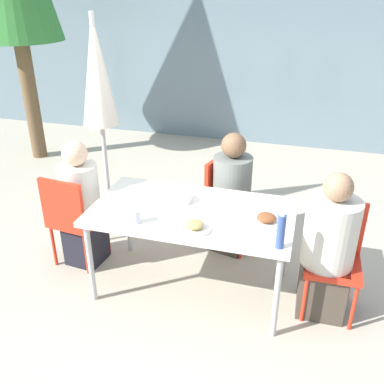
{
  "coord_description": "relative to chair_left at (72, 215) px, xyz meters",
  "views": [
    {
      "loc": [
        0.78,
        -2.73,
        2.29
      ],
      "look_at": [
        0.0,
        0.0,
        0.88
      ],
      "focal_mm": 40.0,
      "sensor_mm": 36.0,
      "label": 1
    }
  ],
  "objects": [
    {
      "name": "chair_far",
      "position": [
        1.19,
        0.71,
        0.0
      ],
      "size": [
        0.49,
        0.49,
        0.86
      ],
      "rotation": [
        0.0,
        0.0,
        -1.83
      ],
      "color": "red",
      "rests_on": "ground"
    },
    {
      "name": "person_far",
      "position": [
        1.25,
        0.64,
        0.03
      ],
      "size": [
        0.38,
        0.38,
        1.13
      ],
      "rotation": [
        0.0,
        0.0,
        -1.83
      ],
      "color": "#473D33",
      "rests_on": "ground"
    },
    {
      "name": "person_right",
      "position": [
        2.09,
        -0.02,
        0.03
      ],
      "size": [
        0.38,
        0.38,
        1.15
      ],
      "rotation": [
        0.0,
        0.0,
        -3.12
      ],
      "color": "#473D33",
      "rests_on": "ground"
    },
    {
      "name": "person_left",
      "position": [
        0.06,
        0.07,
        0.04
      ],
      "size": [
        0.33,
        0.33,
        1.14
      ],
      "rotation": [
        0.0,
        0.0,
        -0.11
      ],
      "color": "black",
      "rests_on": "ground"
    },
    {
      "name": "salad_bowl",
      "position": [
        0.95,
        0.08,
        0.26
      ],
      "size": [
        0.18,
        0.18,
        0.05
      ],
      "color": "white",
      "rests_on": "dining_table"
    },
    {
      "name": "drinking_cup",
      "position": [
        0.74,
        -0.33,
        0.28
      ],
      "size": [
        0.07,
        0.07,
        0.1
      ],
      "color": "silver",
      "rests_on": "dining_table"
    },
    {
      "name": "dining_table",
      "position": [
        1.07,
        -0.03,
        0.18
      ],
      "size": [
        1.53,
        0.84,
        0.73
      ],
      "color": "silver",
      "rests_on": "ground"
    },
    {
      "name": "closed_umbrella",
      "position": [
        -0.05,
        0.77,
        0.97
      ],
      "size": [
        0.36,
        0.36,
        2.05
      ],
      "color": "#333333",
      "rests_on": "ground"
    },
    {
      "name": "plate_0",
      "position": [
        1.17,
        -0.3,
        0.25
      ],
      "size": [
        0.23,
        0.23,
        0.07
      ],
      "color": "white",
      "rests_on": "dining_table"
    },
    {
      "name": "ground_plane",
      "position": [
        1.07,
        -0.03,
        -0.5
      ],
      "size": [
        24.0,
        24.0,
        0.0
      ],
      "primitive_type": "plane",
      "color": "#B2A893"
    },
    {
      "name": "building_facade",
      "position": [
        1.07,
        3.73,
        1.0
      ],
      "size": [
        10.0,
        0.2,
        3.0
      ],
      "color": "slate",
      "rests_on": "ground"
    },
    {
      "name": "chair_right",
      "position": [
        2.14,
        0.07,
        0.0
      ],
      "size": [
        0.41,
        0.41,
        0.86
      ],
      "rotation": [
        0.0,
        0.0,
        -3.12
      ],
      "color": "red",
      "rests_on": "ground"
    },
    {
      "name": "bottle",
      "position": [
        1.76,
        -0.37,
        0.36
      ],
      "size": [
        0.06,
        0.06,
        0.26
      ],
      "color": "#334C8E",
      "rests_on": "dining_table"
    },
    {
      "name": "chair_left",
      "position": [
        0.0,
        0.0,
        0.0
      ],
      "size": [
        0.44,
        0.44,
        0.86
      ],
      "rotation": [
        0.0,
        0.0,
        -0.11
      ],
      "color": "red",
      "rests_on": "ground"
    },
    {
      "name": "plate_1",
      "position": [
        1.64,
        -0.07,
        0.26
      ],
      "size": [
        0.25,
        0.25,
        0.07
      ],
      "color": "white",
      "rests_on": "dining_table"
    }
  ]
}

